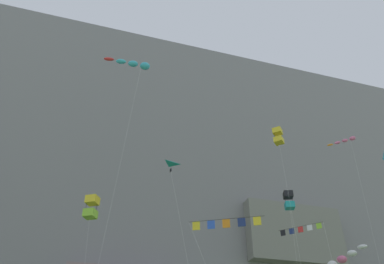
# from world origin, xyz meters

# --- Properties ---
(cliff_face) EXTENTS (180.00, 24.46, 60.03)m
(cliff_face) POSITION_xyz_m (0.02, 57.40, 29.94)
(cliff_face) COLOR gray
(cliff_face) RESTS_ON ground
(kite_banner_far_right) EXTENTS (3.29, 5.20, 17.89)m
(kite_banner_far_right) POSITION_xyz_m (16.67, 30.95, 17.06)
(kite_banner_far_right) COLOR black
(kite_banner_far_right) RESTS_ON ground
(kite_banner_low_center) EXTENTS (4.66, 3.25, 13.07)m
(kite_banner_low_center) POSITION_xyz_m (3.58, 19.85, 12.41)
(kite_banner_low_center) COLOR black
(kite_banner_low_center) RESTS_ON ground
(kite_box_mid_left) EXTENTS (2.26, 2.29, 21.65)m
(kite_box_mid_left) POSITION_xyz_m (15.52, 30.74, 20.62)
(kite_box_mid_left) COLOR black
(kite_box_mid_left) RESTS_ON ground
(kite_box_high_left) EXTENTS (1.57, 2.23, 19.12)m
(kite_box_high_left) POSITION_xyz_m (-5.45, 32.47, 18.00)
(kite_box_high_left) COLOR yellow
(kite_box_high_left) RESTS_ON ground
(kite_windsock_low_left) EXTENTS (2.92, 3.20, 28.94)m
(kite_windsock_low_left) POSITION_xyz_m (23.34, 28.49, 28.45)
(kite_windsock_low_left) COLOR pink
(kite_windsock_low_left) RESTS_ON ground
(kite_delta_mid_right) EXTENTS (3.11, 6.16, 19.92)m
(kite_delta_mid_right) POSITION_xyz_m (0.91, 26.10, 18.87)
(kite_delta_mid_right) COLOR teal
(kite_delta_mid_right) RESTS_ON ground
(kite_windsock_high_right) EXTENTS (5.23, 5.03, 34.03)m
(kite_windsock_high_right) POSITION_xyz_m (-3.36, 27.85, 33.52)
(kite_windsock_high_right) COLOR #38B2D1
(kite_windsock_high_right) RESTS_ON ground
(kite_box_mid_center) EXTENTS (2.66, 4.83, 30.34)m
(kite_box_mid_center) POSITION_xyz_m (15.48, 30.85, 29.25)
(kite_box_mid_center) COLOR yellow
(kite_box_mid_center) RESTS_ON ground
(kite_windsock_far_left) EXTENTS (1.59, 6.13, 14.53)m
(kite_windsock_far_left) POSITION_xyz_m (18.87, 28.43, 13.76)
(kite_windsock_far_left) COLOR white
(kite_windsock_far_left) RESTS_ON ground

